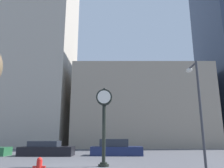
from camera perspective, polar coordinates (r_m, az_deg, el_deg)
building_tall_tower at (r=41.20m, az=-17.94°, el=10.20°), size 10.57×12.00×35.46m
building_storefront_row at (r=36.44m, az=7.11°, el=-6.32°), size 20.73×12.00×12.23m
street_clock at (r=13.05m, az=-2.30°, el=-7.26°), size 0.95×0.62×4.52m
car_black at (r=20.64m, az=-16.97°, el=-16.04°), size 4.62×1.98×1.25m
car_navy at (r=20.19m, az=0.84°, el=-16.50°), size 4.60×1.99×1.41m
fire_hydrant_near at (r=11.02m, az=-18.69°, el=-19.52°), size 0.58×0.25×0.73m
street_lamp_right at (r=13.34m, az=20.98°, el=-2.73°), size 0.36×1.57×5.85m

